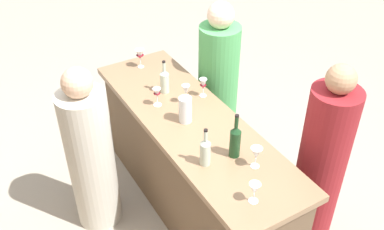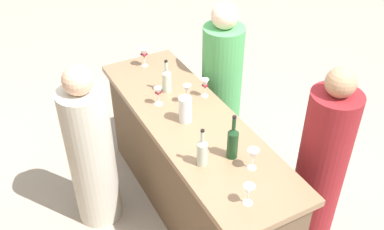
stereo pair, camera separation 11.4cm
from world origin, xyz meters
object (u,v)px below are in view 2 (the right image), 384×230
wine_glass_near_right (187,90)px  water_pitcher (185,109)px  wine_glass_far_left (144,54)px  person_right_guest (91,154)px  wine_glass_far_right (158,93)px  person_center_guest (221,91)px  wine_bottle_second_left_clear_pale (202,151)px  wine_bottle_center_clear_pale (167,80)px  wine_glass_near_left (205,85)px  person_left_guest (320,172)px  wine_glass_near_center (253,155)px  wine_glass_far_center (249,191)px  wine_bottle_leftmost_olive_green (233,142)px

wine_glass_near_right → water_pitcher: (-0.20, 0.12, -0.02)m
wine_glass_far_left → person_right_guest: 1.02m
wine_glass_far_right → person_right_guest: bearing=87.8°
person_center_guest → wine_glass_far_left: bearing=-14.4°
wine_bottle_second_left_clear_pale → wine_bottle_center_clear_pale: bearing=-11.1°
wine_bottle_second_left_clear_pale → water_pitcher: bearing=-14.6°
wine_glass_near_left → person_left_guest: person_left_guest is taller
wine_bottle_center_clear_pale → wine_glass_near_left: 0.32m
water_pitcher → person_right_guest: (0.31, 0.67, -0.40)m
water_pitcher → person_right_guest: size_ratio=0.14×
wine_glass_near_center → wine_glass_far_center: (-0.24, 0.19, -0.01)m
wine_bottle_center_clear_pale → water_pitcher: (-0.43, 0.05, -0.01)m
wine_glass_near_left → water_pitcher: bearing=126.9°
wine_bottle_second_left_clear_pale → person_left_guest: (-0.26, -0.83, -0.33)m
wine_bottle_center_clear_pale → person_right_guest: (-0.11, 0.72, -0.40)m
wine_bottle_center_clear_pale → wine_glass_near_left: wine_bottle_center_clear_pale is taller
wine_bottle_second_left_clear_pale → wine_glass_near_left: bearing=-30.9°
wine_glass_near_left → person_center_guest: (0.29, -0.34, -0.34)m
wine_glass_far_left → wine_bottle_center_clear_pale: bearing=179.7°
wine_glass_far_right → wine_glass_near_right: bearing=-114.5°
wine_glass_near_left → wine_glass_near_center: 0.89m
wine_glass_far_center → water_pitcher: water_pitcher is taller
wine_bottle_leftmost_olive_green → wine_bottle_second_left_clear_pale: (0.03, 0.21, -0.02)m
wine_glass_near_right → wine_glass_far_left: (0.69, 0.06, 0.00)m
wine_glass_far_right → water_pitcher: bearing=-163.7°
water_pitcher → person_left_guest: bearing=-136.0°
water_pitcher → person_left_guest: size_ratio=0.13×
wine_bottle_center_clear_pale → wine_bottle_leftmost_olive_green: bearing=-177.7°
wine_glass_far_center → wine_bottle_second_left_clear_pale: bearing=9.5°
person_left_guest → wine_glass_near_right: bearing=-58.2°
wine_glass_near_center → water_pitcher: (0.66, 0.14, -0.01)m
wine_bottle_center_clear_pale → water_pitcher: bearing=172.8°
wine_bottle_center_clear_pale → wine_glass_far_left: bearing=-0.3°
person_left_guest → person_center_guest: person_left_guest is taller
wine_glass_far_left → person_left_guest: size_ratio=0.11×
wine_glass_near_right → wine_bottle_second_left_clear_pale: bearing=160.1°
wine_glass_near_center → wine_glass_far_center: size_ratio=1.08×
wine_glass_near_center → wine_glass_near_right: wine_glass_near_right is taller
wine_glass_near_left → wine_glass_far_center: bearing=163.1°
wine_bottle_center_clear_pale → wine_glass_far_left: 0.46m
water_pitcher → person_center_guest: size_ratio=0.13×
wine_glass_far_center → person_left_guest: bearing=-77.6°
wine_bottle_leftmost_olive_green → wine_glass_near_center: (-0.16, -0.05, -0.02)m
wine_bottle_second_left_clear_pale → wine_glass_far_center: wine_bottle_second_left_clear_pale is taller
wine_bottle_leftmost_olive_green → wine_glass_near_right: bearing=-2.3°
wine_glass_near_right → person_left_guest: person_left_guest is taller
wine_glass_far_center → person_center_guest: person_center_guest is taller
wine_glass_far_left → person_center_guest: size_ratio=0.11×
wine_glass_near_left → wine_glass_far_right: (0.07, 0.37, 0.00)m
wine_bottle_second_left_clear_pale → wine_glass_near_right: (0.67, -0.24, 0.01)m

